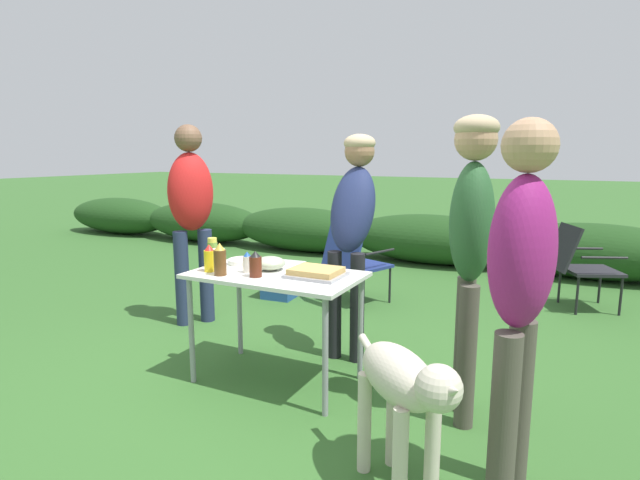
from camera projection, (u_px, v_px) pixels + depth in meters
name	position (u px, v px, depth m)	size (l,w,h in m)	color
ground_plane	(277.00, 380.00, 3.36)	(60.00, 60.00, 0.00)	#336028
shrub_hedge	(431.00, 239.00, 6.93)	(14.40, 0.90, 0.68)	#1E4219
folding_table	(276.00, 285.00, 3.25)	(1.10, 0.64, 0.74)	silver
food_tray	(316.00, 273.00, 3.14)	(0.34, 0.28, 0.06)	#9E9EA3
plate_stack	(244.00, 261.00, 3.51)	(0.22, 0.22, 0.03)	white
mixing_bowl	(270.00, 263.00, 3.33)	(0.21, 0.21, 0.09)	#ADBC99
paper_cup_stack	(219.00, 259.00, 3.35)	(0.08, 0.08, 0.14)	white
mayo_bottle	(247.00, 263.00, 3.25)	(0.06, 0.06, 0.14)	silver
bbq_sauce_bottle	(256.00, 265.00, 3.13)	(0.08, 0.08, 0.17)	#562314
mustard_bottle	(209.00, 259.00, 3.27)	(0.07, 0.07, 0.18)	yellow
beer_bottle	(220.00, 260.00, 3.17)	(0.08, 0.08, 0.21)	brown
relish_jar	(213.00, 253.00, 3.41)	(0.07, 0.07, 0.20)	olive
standing_person_in_gray_fleece	(353.00, 216.00, 3.65)	(0.34, 0.47, 1.65)	black
standing_person_with_beanie	(191.00, 206.00, 4.34)	(0.46, 0.48, 1.75)	#232D4C
standing_person_in_navy_coat	(471.00, 232.00, 2.70)	(0.32, 0.38, 1.71)	#4C473D
standing_person_in_red_jacket	(520.00, 280.00, 2.05)	(0.33, 0.40, 1.65)	#4C473D
dog	(403.00, 389.00, 2.14)	(0.65, 0.63, 0.73)	beige
camp_chair_green_behind_table	(580.00, 262.00, 4.84)	(0.72, 0.66, 0.83)	#232328
camp_chair_near_hedge	(355.00, 259.00, 4.98)	(0.65, 0.72, 0.83)	navy
cooler_box	(284.00, 280.00, 5.36)	(0.35, 0.50, 0.34)	#234C93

